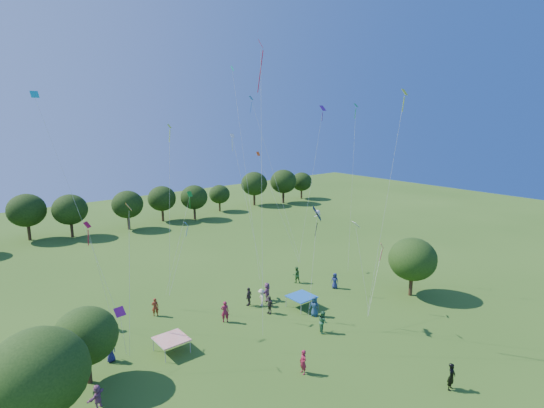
{
  "coord_description": "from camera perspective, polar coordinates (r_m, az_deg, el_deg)",
  "views": [
    {
      "loc": [
        -19.14,
        -9.18,
        17.25
      ],
      "look_at": [
        0.0,
        14.0,
        11.0
      ],
      "focal_mm": 28.0,
      "sensor_mm": 36.0,
      "label": 1
    }
  ],
  "objects": [
    {
      "name": "near_tree_west",
      "position": [
        26.56,
        -28.9,
        -19.27
      ],
      "size": [
        5.14,
        5.14,
        6.52
      ],
      "color": "#422B19",
      "rests_on": "ground"
    },
    {
      "name": "near_tree_north",
      "position": [
        31.02,
        -23.78,
        -15.91
      ],
      "size": [
        4.09,
        4.09,
        5.21
      ],
      "color": "#422B19",
      "rests_on": "ground"
    },
    {
      "name": "near_tree_east",
      "position": [
        43.4,
        18.38,
        -7.06
      ],
      "size": [
        4.59,
        4.59,
        5.78
      ],
      "color": "#422B19",
      "rests_on": "ground"
    },
    {
      "name": "treeline",
      "position": [
        68.19,
        -23.98,
        -0.41
      ],
      "size": [
        88.01,
        8.77,
        6.77
      ],
      "color": "#422B19",
      "rests_on": "ground"
    },
    {
      "name": "tent_red_stripe",
      "position": [
        33.82,
        -13.38,
        -17.25
      ],
      "size": [
        2.2,
        2.2,
        1.1
      ],
      "color": "red",
      "rests_on": "ground"
    },
    {
      "name": "tent_blue",
      "position": [
        39.8,
        3.99,
        -12.32
      ],
      "size": [
        2.2,
        2.2,
        1.1
      ],
      "color": "#1A59AD",
      "rests_on": "ground"
    },
    {
      "name": "man_in_black",
      "position": [
        31.45,
        22.98,
        -20.58
      ],
      "size": [
        0.74,
        0.55,
        1.81
      ],
      "primitive_type": "imported",
      "rotation": [
        0.0,
        0.0,
        0.18
      ],
      "color": "black",
      "rests_on": "ground"
    },
    {
      "name": "crowd_person_0",
      "position": [
        34.02,
        -20.89,
        -17.98
      ],
      "size": [
        0.87,
        0.58,
        1.62
      ],
      "primitive_type": "imported",
      "rotation": [
        0.0,
        0.0,
        3.33
      ],
      "color": "navy",
      "rests_on": "ground"
    },
    {
      "name": "crowd_person_1",
      "position": [
        37.41,
        -6.35,
        -14.18
      ],
      "size": [
        0.83,
        0.72,
        1.88
      ],
      "primitive_type": "imported",
      "rotation": [
        0.0,
        0.0,
        2.67
      ],
      "color": "maroon",
      "rests_on": "ground"
    },
    {
      "name": "crowd_person_2",
      "position": [
        35.89,
        6.86,
        -15.44
      ],
      "size": [
        0.86,
        1.02,
        1.81
      ],
      "primitive_type": "imported",
      "rotation": [
        0.0,
        0.0,
        1.06
      ],
      "color": "#2B663C",
      "rests_on": "ground"
    },
    {
      "name": "crowd_person_3",
      "position": [
        38.4,
        -21.09,
        -14.53
      ],
      "size": [
        0.73,
        1.08,
        1.51
      ],
      "primitive_type": "imported",
      "rotation": [
        0.0,
        0.0,
        4.4
      ],
      "color": "#B7B492",
      "rests_on": "ground"
    },
    {
      "name": "crowd_person_4",
      "position": [
        38.67,
        -0.36,
        -13.39
      ],
      "size": [
        0.48,
        0.99,
        1.65
      ],
      "primitive_type": "imported",
      "rotation": [
        0.0,
        0.0,
        4.76
      ],
      "color": "#3A322E",
      "rests_on": "ground"
    },
    {
      "name": "crowd_person_5",
      "position": [
        29.78,
        -22.44,
        -22.83
      ],
      "size": [
        1.47,
        1.25,
        1.54
      ],
      "primitive_type": "imported",
      "rotation": [
        0.0,
        0.0,
        3.76
      ],
      "color": "#975881",
      "rests_on": "ground"
    },
    {
      "name": "crowd_person_6",
      "position": [
        38.39,
        5.73,
        -13.53
      ],
      "size": [
        0.79,
        1.0,
        1.78
      ],
      "primitive_type": "imported",
      "rotation": [
        0.0,
        0.0,
        5.13
      ],
      "color": "navy",
      "rests_on": "ground"
    },
    {
      "name": "crowd_person_7",
      "position": [
        30.81,
        4.21,
        -20.43
      ],
      "size": [
        0.52,
        0.7,
        1.71
      ],
      "primitive_type": "imported",
      "rotation": [
        0.0,
        0.0,
        4.53
      ],
      "color": "maroon",
      "rests_on": "ground"
    },
    {
      "name": "crowd_person_8",
      "position": [
        45.29,
        3.28,
        -9.47
      ],
      "size": [
        0.97,
        0.73,
        1.74
      ],
      "primitive_type": "imported",
      "rotation": [
        0.0,
        0.0,
        2.8
      ],
      "color": "#34662B",
      "rests_on": "ground"
    },
    {
      "name": "crowd_person_9",
      "position": [
        40.11,
        -1.45,
        -12.45
      ],
      "size": [
        0.91,
        1.16,
        1.62
      ],
      "primitive_type": "imported",
      "rotation": [
        0.0,
        0.0,
        4.24
      ],
      "color": "beige",
      "rests_on": "ground"
    },
    {
      "name": "crowd_person_10",
      "position": [
        40.2,
        -3.13,
        -12.31
      ],
      "size": [
        1.13,
        0.9,
        1.75
      ],
      "primitive_type": "imported",
      "rotation": [
        0.0,
        0.0,
        3.64
      ],
      "color": "#38302D",
      "rests_on": "ground"
    },
    {
      "name": "crowd_person_11",
      "position": [
        41.15,
        -0.68,
        -11.69
      ],
      "size": [
        1.73,
        1.3,
        1.77
      ],
      "primitive_type": "imported",
      "rotation": [
        0.0,
        0.0,
        3.64
      ],
      "color": "#975885",
      "rests_on": "ground"
    },
    {
      "name": "crowd_person_12",
      "position": [
        44.31,
        8.44,
        -10.17
      ],
      "size": [
        0.71,
        0.9,
        1.61
      ],
      "primitive_type": "imported",
      "rotation": [
        0.0,
        0.0,
        5.12
      ],
      "color": "navy",
      "rests_on": "ground"
    },
    {
      "name": "crowd_person_13",
      "position": [
        39.6,
        -15.44,
        -13.2
      ],
      "size": [
        0.73,
        0.61,
        1.66
      ],
      "primitive_type": "imported",
      "rotation": [
        0.0,
        0.0,
        2.72
      ],
      "color": "maroon",
      "rests_on": "ground"
    },
    {
      "name": "pirate_kite",
      "position": [
        34.61,
        6.1,
        -1.36
      ],
      "size": [
        2.25,
        1.51,
        8.73
      ],
      "color": "black"
    },
    {
      "name": "red_high_kite",
      "position": [
        31.68,
        -1.49,
        13.68
      ],
      "size": [
        2.44,
        3.11,
        21.35
      ],
      "color": "red"
    },
    {
      "name": "small_kite_0",
      "position": [
        38.3,
        14.34,
        -6.77
      ],
      "size": [
        4.21,
        2.04,
        5.01
      ],
      "color": "red"
    },
    {
      "name": "small_kite_1",
      "position": [
        30.97,
        -18.68,
        -3.24
      ],
      "size": [
        1.78,
        2.66,
        10.02
      ],
      "color": "orange"
    },
    {
      "name": "small_kite_2",
      "position": [
        37.58,
        -13.61,
        3.96
      ],
      "size": [
        0.97,
        0.47,
        15.27
      ],
      "color": "#CDEF15"
    },
    {
      "name": "small_kite_3",
      "position": [
        42.66,
        10.94,
        7.12
      ],
      "size": [
        0.56,
        0.64,
        17.13
      ],
      "color": "#1A9144"
    },
    {
      "name": "small_kite_4",
      "position": [
        39.71,
        -11.73,
        -4.32
      ],
      "size": [
        2.44,
        0.61,
        6.39
      ],
      "color": "blue"
    },
    {
      "name": "small_kite_5",
      "position": [
        44.49,
        6.25,
        8.94
      ],
      "size": [
        1.86,
        2.06,
        17.0
      ],
      "color": "#5F1687"
    },
    {
      "name": "small_kite_6",
      "position": [
        41.55,
        -4.37,
        4.33
      ],
      "size": [
        1.4,
        3.43,
        14.28
      ],
      "color": "silver"
    },
    {
      "name": "small_kite_7",
      "position": [
        38.18,
        -27.28,
        6.98
      ],
      "size": [
        3.68,
        5.27,
        17.89
      ],
      "color": "#0BA4AF"
    },
    {
      "name": "small_kite_8",
      "position": [
        35.11,
        -23.2,
        -4.41
      ],
      "size": [
        1.67,
        0.92,
        8.17
      ],
      "color": "#BA0A2C"
    },
    {
      "name": "small_kite_9",
      "position": [
        47.56,
        -0.64,
        3.47
      ],
      "size": [
        2.0,
        5.27,
        12.03
      ],
      "color": "#FF510D"
    },
    {
      "name": "small_kite_10",
      "position": [
        32.73,
        16.25,
        7.22
      ],
      "size": [
        1.14,
        1.92,
        17.85
      ],
      "color": "#C0DB13"
    },
    {
      "name": "small_kite_11",
      "position": [
        36.93,
        -11.59,
        -1.39
      ],
      "size": [
        1.73,
        2.78,
        9.75
      ],
      "color": "#177F20"
    },
    {
      "name": "small_kite_12",
      "position": [
        46.73,
        -1.39,
        9.29
      ],
      "size": [
        2.99,
        5.61,
        18.08
      ],
      "color": "blue"
    },
    {
      "name": "small_kite_13",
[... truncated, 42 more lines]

